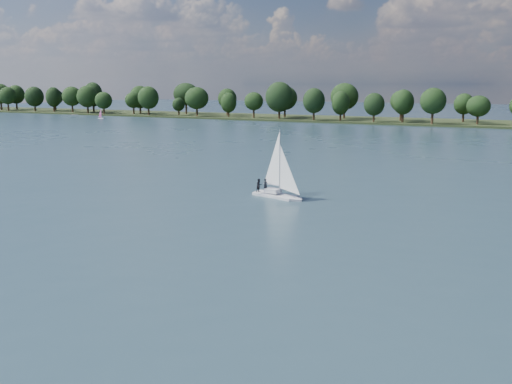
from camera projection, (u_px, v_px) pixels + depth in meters
ground at (417, 158)px, 117.36m from camera, size 700.00×700.00×0.00m
far_shore at (481, 124)px, 214.94m from camera, size 660.00×40.00×1.50m
sailboat at (275, 178)px, 76.23m from camera, size 7.59×4.00×9.62m
dinghy_pink at (101, 116)px, 251.58m from camera, size 3.13×1.33×4.94m
pontoon at (74, 115)px, 280.01m from camera, size 4.33×2.80×0.50m
treeline at (452, 103)px, 215.18m from camera, size 562.51×74.31×17.92m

